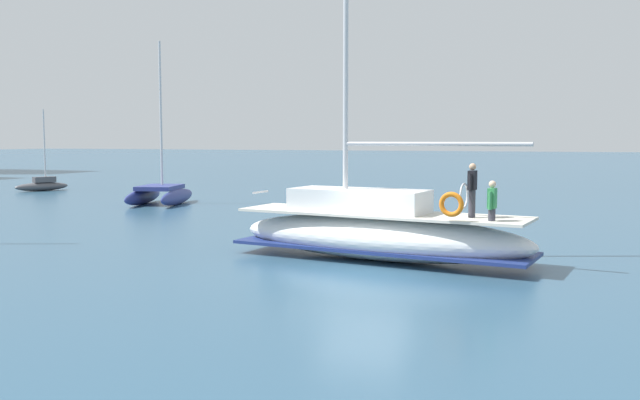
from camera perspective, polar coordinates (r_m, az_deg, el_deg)
ground_plane at (r=19.51m, az=3.44°, el=-5.93°), size 400.00×400.00×0.00m
main_sailboat at (r=21.18m, az=4.85°, el=-2.55°), size 3.50×9.81×13.94m
moored_sloop_near at (r=53.34m, az=-22.28°, el=1.20°), size 3.89×2.39×5.91m
moored_sloop_far at (r=40.20m, az=-13.28°, el=0.58°), size 5.92×3.97×9.34m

